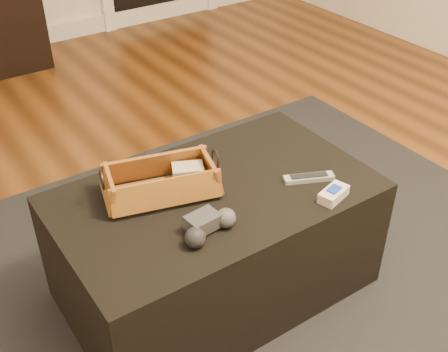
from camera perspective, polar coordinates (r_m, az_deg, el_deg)
floor at (r=1.98m, az=-0.56°, el=-13.48°), size 5.00×5.50×0.01m
area_rug at (r=2.01m, az=0.01°, el=-12.11°), size 2.60×2.00×0.01m
ottoman at (r=1.89m, az=-0.85°, el=-6.68°), size 1.00×0.60×0.42m
tv_remote at (r=1.73m, az=-6.82°, el=-1.55°), size 0.19×0.07×0.02m
cloth_bundle at (r=1.77m, az=-3.67°, el=0.28°), size 0.12×0.10×0.05m
wicker_basket at (r=1.73m, az=-6.39°, el=-0.67°), size 0.39×0.27×0.12m
game_controller at (r=1.58m, az=-1.67°, el=-5.03°), size 0.19×0.12×0.06m
silver_remote at (r=1.82m, az=8.62°, el=-0.17°), size 0.16×0.10×0.02m
cream_gadget at (r=1.75m, az=11.07°, el=-1.80°), size 0.11×0.08×0.04m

